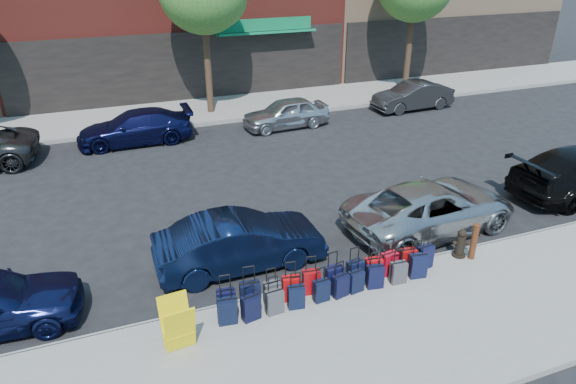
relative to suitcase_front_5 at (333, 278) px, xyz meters
name	(u,v)px	position (x,y,z in m)	size (l,w,h in m)	color
ground	(266,204)	(0.00, 4.84, -0.45)	(120.00, 120.00, 0.00)	black
sidewalk_near	(368,339)	(0.00, -1.66, -0.38)	(60.00, 4.00, 0.15)	gray
sidewalk_far	(198,111)	(0.00, 14.84, -0.38)	(60.00, 4.00, 0.15)	gray
curb_near	(326,283)	(0.00, 0.36, -0.38)	(60.00, 0.08, 0.15)	gray
curb_far	(208,124)	(0.00, 12.82, -0.38)	(60.00, 0.08, 0.15)	gray
suitcase_front_0	(226,302)	(-2.49, 0.05, -0.01)	(0.41, 0.26, 0.94)	black
suitcase_front_1	(250,296)	(-1.96, 0.02, 0.02)	(0.46, 0.28, 1.04)	black
suitcase_front_2	(272,293)	(-1.46, 0.02, -0.03)	(0.37, 0.22, 0.88)	#3C3C41
suitcase_front_3	(291,288)	(-1.03, 0.00, 0.00)	(0.42, 0.27, 0.95)	#B10B0C
suitcase_front_4	(311,282)	(-0.52, 0.06, -0.01)	(0.42, 0.27, 0.94)	maroon
suitcase_front_5	(333,278)	(0.00, 0.00, 0.00)	(0.42, 0.26, 0.97)	black
suitcase_front_6	(355,272)	(0.57, 0.05, -0.01)	(0.40, 0.23, 0.93)	black
suitcase_front_7	(373,269)	(1.02, -0.01, -0.01)	(0.41, 0.25, 0.94)	#AD0B0E
suitcase_front_8	(389,263)	(1.50, 0.08, -0.01)	(0.40, 0.25, 0.93)	#A40A1B
suitcase_front_9	(408,260)	(1.99, 0.05, -0.01)	(0.41, 0.25, 0.93)	#8E0909
suitcase_front_10	(425,257)	(2.45, 0.00, -0.01)	(0.42, 0.27, 0.94)	black
suitcase_back_0	(227,311)	(-2.55, -0.25, -0.01)	(0.42, 0.27, 0.94)	black
suitcase_back_1	(251,308)	(-2.06, -0.32, -0.02)	(0.42, 0.29, 0.91)	black
suitcase_back_2	(274,302)	(-1.53, -0.30, -0.02)	(0.39, 0.25, 0.89)	#39393E
suitcase_back_3	(296,297)	(-1.03, -0.30, -0.03)	(0.39, 0.26, 0.86)	black
suitcase_back_4	(321,291)	(-0.42, -0.28, -0.04)	(0.36, 0.22, 0.83)	black
suitcase_back_5	(340,286)	(0.04, -0.27, -0.03)	(0.40, 0.28, 0.87)	black
suitcase_back_6	(356,281)	(0.44, -0.24, -0.04)	(0.38, 0.26, 0.85)	black
suitcase_back_7	(375,277)	(0.92, -0.26, -0.02)	(0.41, 0.28, 0.90)	black
suitcase_back_8	(398,272)	(1.52, -0.30, -0.03)	(0.38, 0.23, 0.87)	#39393E
suitcase_back_9	(418,266)	(2.07, -0.26, 0.00)	(0.43, 0.29, 0.96)	black
fire_hydrant	(460,244)	(3.57, 0.12, 0.05)	(0.38, 0.34, 0.76)	black
bollard	(474,241)	(3.79, -0.08, 0.20)	(0.18, 0.18, 0.97)	#38190C
display_rack	(178,325)	(-3.60, -0.59, 0.22)	(0.64, 0.70, 1.05)	yellow
car_near_1	(240,242)	(-1.65, 1.87, 0.23)	(1.45, 4.15, 1.37)	#0C1634
car_near_2	(431,207)	(3.80, 1.74, 0.24)	(2.30, 4.98, 1.38)	#ADAFB4
car_far_1	(135,127)	(-3.15, 11.74, 0.20)	(1.82, 4.49, 1.30)	#0C0F36
car_far_2	(286,113)	(3.13, 11.39, 0.19)	(1.51, 3.75, 1.28)	silver
car_far_3	(413,96)	(9.74, 11.74, 0.19)	(1.37, 3.93, 1.29)	#2F2F31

